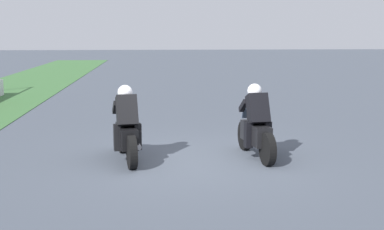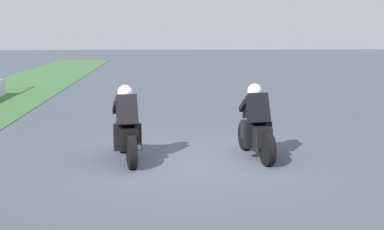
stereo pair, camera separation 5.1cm
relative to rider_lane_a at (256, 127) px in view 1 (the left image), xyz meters
The scene contains 3 objects.
ground_plane 1.43m from the rider_lane_a, 99.20° to the left, with size 120.00×120.00×0.00m, color #444C57.
rider_lane_a is the anchor object (origin of this frame).
rider_lane_b 2.63m from the rider_lane_a, 91.58° to the left, with size 2.03×0.62×1.51m.
Camera 1 is at (-10.24, 0.78, 2.59)m, focal length 49.25 mm.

